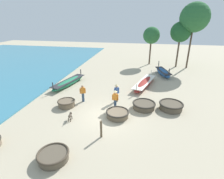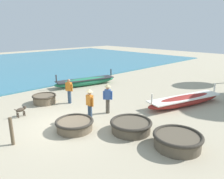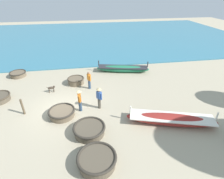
# 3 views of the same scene
# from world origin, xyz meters

# --- Properties ---
(ground_plane) EXTENTS (80.00, 80.00, 0.00)m
(ground_plane) POSITION_xyz_m (0.00, 0.00, 0.00)
(ground_plane) COLOR tan
(sea) EXTENTS (28.00, 52.00, 0.10)m
(sea) POSITION_xyz_m (-21.30, 4.00, 0.05)
(sea) COLOR teal
(sea) RESTS_ON ground
(coracle_front_left) EXTENTS (1.96, 1.96, 0.59)m
(coracle_front_left) POSITION_xyz_m (4.91, 2.05, 0.32)
(coracle_front_left) COLOR brown
(coracle_front_left) RESTS_ON ground
(coracle_nearest) EXTENTS (1.93, 1.93, 0.54)m
(coracle_nearest) POSITION_xyz_m (2.71, 1.79, 0.30)
(coracle_nearest) COLOR brown
(coracle_nearest) RESTS_ON ground
(coracle_front_right) EXTENTS (1.79, 1.79, 0.50)m
(coracle_front_right) POSITION_xyz_m (0.75, 0.05, 0.27)
(coracle_front_right) COLOR brown
(coracle_front_right) RESTS_ON ground
(coracle_beside_post) EXTENTS (1.50, 1.50, 0.56)m
(coracle_beside_post) POSITION_xyz_m (-3.80, 0.91, 0.30)
(coracle_beside_post) COLOR brown
(coracle_beside_post) RESTS_ON ground
(long_boat_blue_hull) EXTENTS (2.65, 5.74, 1.10)m
(long_boat_blue_hull) POSITION_xyz_m (2.64, 6.97, 0.32)
(long_boat_blue_hull) COLOR maroon
(long_boat_blue_hull) RESTS_ON ground
(long_boat_red_hull) EXTENTS (2.19, 5.49, 1.17)m
(long_boat_red_hull) POSITION_xyz_m (-5.67, 5.64, 0.34)
(long_boat_red_hull) COLOR #237551
(long_boat_red_hull) RESTS_ON ground
(fisherman_by_coracle) EXTENTS (0.42, 0.39, 1.67)m
(fisherman_by_coracle) POSITION_xyz_m (0.25, 2.64, 0.96)
(fisherman_by_coracle) COLOR #4C473D
(fisherman_by_coracle) RESTS_ON ground
(fisherman_hauling) EXTENTS (0.50, 0.33, 1.57)m
(fisherman_hauling) POSITION_xyz_m (-2.71, 2.07, 0.84)
(fisherman_hauling) COLOR #2D425B
(fisherman_hauling) RESTS_ON ground
(fisherman_standing_right) EXTENTS (0.53, 0.36, 1.67)m
(fisherman_standing_right) POSITION_xyz_m (0.36, 1.29, 0.96)
(fisherman_standing_right) COLOR #2D425B
(fisherman_standing_right) RESTS_ON ground
(dog) EXTENTS (0.26, 0.68, 0.55)m
(dog) POSITION_xyz_m (-2.62, -1.05, 0.37)
(dog) COLOR #3D3328
(dog) RESTS_ON ground
(mooring_post_shoreline) EXTENTS (0.14, 0.14, 1.18)m
(mooring_post_shoreline) POSITION_xyz_m (0.12, -2.54, 0.59)
(mooring_post_shoreline) COLOR brown
(mooring_post_shoreline) RESTS_ON ground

